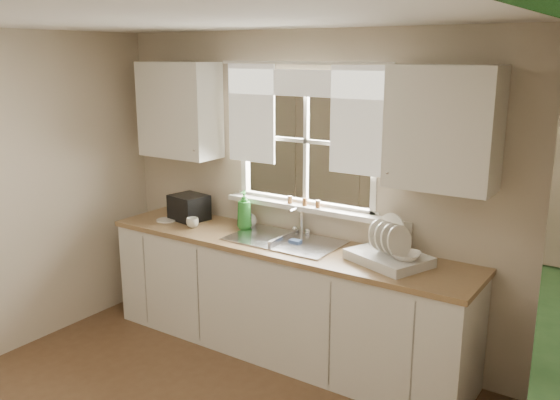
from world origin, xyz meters
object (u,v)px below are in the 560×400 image
Objects in this scene: dish_rack at (389,254)px; soap_bottle_a at (244,210)px; black_appliance at (189,207)px; cup at (193,223)px.

dish_rack is 1.95× the size of soap_bottle_a.
dish_rack is at bearing 7.80° from black_appliance.
soap_bottle_a is 0.57m from black_appliance.
dish_rack reaches higher than cup.
dish_rack is 2.10× the size of black_appliance.
dish_rack is at bearing -21.07° from soap_bottle_a.
cup is at bearing -32.57° from black_appliance.
black_appliance is at bearing 130.64° from cup.
black_appliance is (-0.57, -0.04, -0.05)m from soap_bottle_a.
cup is (-0.38, -0.22, -0.12)m from soap_bottle_a.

